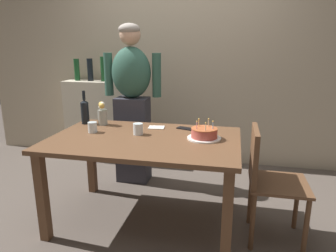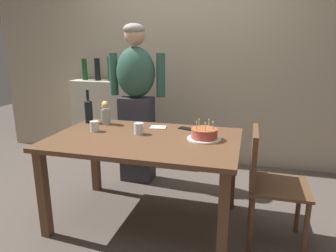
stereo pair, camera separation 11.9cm
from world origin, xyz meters
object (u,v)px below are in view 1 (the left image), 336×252
Objects in this scene: water_glass_near at (93,127)px; napkin_stack at (156,127)px; cell_phone at (185,128)px; flower_vase at (102,113)px; birthday_cake at (204,134)px; water_glass_far at (138,129)px; wine_bottle at (85,111)px; dining_chair at (266,176)px; person_man_bearded at (132,102)px.

napkin_stack is at bearing 26.85° from water_glass_near.
water_glass_near is 0.61× the size of cell_phone.
flower_vase reaches higher than cell_phone.
napkin_stack is 0.52m from flower_vase.
birthday_cake reaches higher than water_glass_far.
dining_chair is at bearing -12.08° from wine_bottle.
birthday_cake reaches higher than cell_phone.
birthday_cake is 3.00× the size of water_glass_near.
dining_chair is at bearing -3.51° from water_glass_near.
wine_bottle is 0.95m from cell_phone.
birthday_cake reaches higher than napkin_stack.
flower_vase reaches higher than dining_chair.
water_glass_far is (-0.54, 0.01, 0.01)m from birthday_cake.
dining_chair reaches higher than cell_phone.
cell_phone is 0.66× the size of flower_vase.
flower_vase reaches higher than water_glass_near.
flower_vase reaches higher than napkin_stack.
dining_chair is at bearing -19.93° from napkin_stack.
cell_phone is 0.78m from person_man_bearded.
person_man_bearded reaches higher than napkin_stack.
wine_bottle is at bearing 167.80° from birthday_cake.
water_glass_far reaches higher than cell_phone.
napkin_stack is 0.08× the size of person_man_bearded.
flower_vase is at bearing 76.78° from dining_chair.
wine_bottle reaches higher than water_glass_far.
dining_chair is (0.93, -0.34, -0.23)m from napkin_stack.
wine_bottle reaches higher than birthday_cake.
napkin_stack is (0.69, -0.01, -0.12)m from wine_bottle.
cell_phone is 1.04× the size of napkin_stack.
napkin_stack is 0.64× the size of flower_vase.
flower_vase is at bearing 94.39° from water_glass_near.
wine_bottle is 1.69m from dining_chair.
water_glass_near is 0.95× the size of water_glass_far.
water_glass_far is at bearing -29.13° from flower_vase.
flower_vase is (-0.96, 0.24, 0.07)m from birthday_cake.
water_glass_near is at bearing -179.18° from birthday_cake.
cell_phone is 0.77m from flower_vase.
dining_chair is at bearing -13.22° from flower_vase.
napkin_stack is 0.16× the size of dining_chair.
dining_chair reaches higher than water_glass_near.
cell_phone is 0.26m from napkin_stack.
dining_chair is (1.02, -0.11, -0.27)m from water_glass_far.
cell_phone is at bearing 61.81° from dining_chair.
birthday_cake is 0.54m from water_glass_far.
person_man_bearded is at bearing 129.35° from napkin_stack.
wine_bottle reaches higher than dining_chair.
water_glass_far is 0.68× the size of napkin_stack.
cell_phone is at bearing 126.44° from birthday_cake.
birthday_cake is 1.92× the size of napkin_stack.
person_man_bearded is at bearing 139.80° from birthday_cake.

